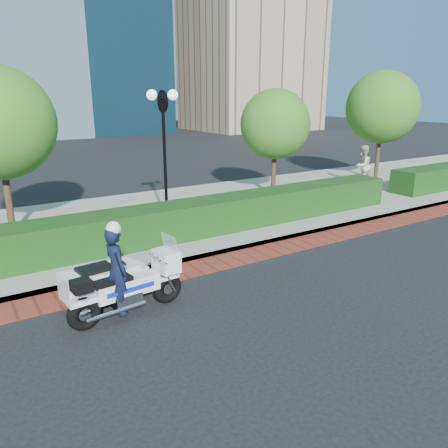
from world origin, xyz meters
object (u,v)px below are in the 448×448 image
lamppost (164,136)px  tree_c (275,125)px  tree_d (382,107)px  police_motorcycle (115,279)px  pedestrian (362,166)px

lamppost → tree_c: 5.65m
tree_c → lamppost: bearing=-166.7°
tree_d → police_motorcycle: size_ratio=2.11×
lamppost → pedestrian: lamppost is taller
lamppost → police_motorcycle: bearing=-125.5°
lamppost → tree_d: 12.09m
lamppost → tree_d: bearing=6.2°
lamppost → tree_d: (12.00, 1.30, 0.65)m
lamppost → police_motorcycle: lamppost is taller
tree_d → pedestrian: size_ratio=2.77×
tree_d → pedestrian: bearing=-159.4°
tree_c → police_motorcycle: 11.04m
lamppost → pedestrian: 10.30m
police_motorcycle → pedestrian: bearing=15.7°
tree_c → tree_d: 6.52m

